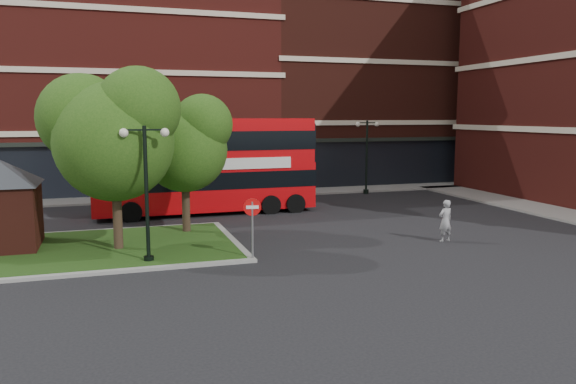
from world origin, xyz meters
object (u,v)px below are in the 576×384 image
object	(u,v)px
bus	(205,159)
car_silver	(207,188)
car_white	(268,187)
woman	(445,221)

from	to	relation	value
bus	car_silver	bearing A→B (deg)	78.86
bus	car_white	size ratio (longest dim) A/B	2.70
car_silver	car_white	size ratio (longest dim) A/B	0.86
woman	car_silver	size ratio (longest dim) A/B	0.48
bus	car_white	world-z (taller)	bus
car_white	bus	bearing A→B (deg)	129.40
car_silver	bus	bearing A→B (deg)	162.60
car_silver	car_white	xyz separation A→B (m)	(3.74, -1.50, 0.08)
bus	car_white	distance (m)	6.83
bus	car_silver	xyz separation A→B (m)	(1.06, 5.81, -2.33)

